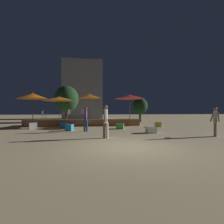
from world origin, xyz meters
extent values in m
plane|color=#D1B784|center=(0.00, 0.00, 0.00)|extent=(120.00, 120.00, 0.00)
cube|color=olive|center=(-2.02, 10.59, 0.29)|extent=(10.71, 2.32, 0.59)
cube|color=#CCB793|center=(-2.02, 9.47, 0.63)|extent=(10.71, 0.12, 0.08)
cylinder|color=brown|center=(-1.48, 9.26, 1.29)|extent=(0.05, 0.05, 2.58)
cone|color=orange|center=(-1.48, 9.26, 2.76)|extent=(2.20, 2.20, 0.36)
sphere|color=orange|center=(-1.48, 9.26, 2.98)|extent=(0.08, 0.08, 0.08)
cylinder|color=brown|center=(-4.15, 9.38, 1.17)|extent=(0.05, 0.05, 2.33)
cone|color=orange|center=(-4.15, 9.38, 2.51)|extent=(2.93, 2.93, 0.36)
sphere|color=orange|center=(-4.15, 9.38, 2.73)|extent=(0.08, 0.08, 0.08)
cylinder|color=brown|center=(2.25, 9.08, 1.28)|extent=(0.05, 0.05, 2.56)
cone|color=red|center=(2.25, 9.08, 2.74)|extent=(2.76, 2.76, 0.36)
sphere|color=red|center=(2.25, 9.08, 2.96)|extent=(0.08, 0.08, 0.08)
cylinder|color=brown|center=(-6.39, 9.28, 1.24)|extent=(0.05, 0.05, 2.47)
cone|color=orange|center=(-6.39, 9.28, 2.72)|extent=(2.70, 2.70, 0.50)
sphere|color=orange|center=(-6.39, 9.28, 3.01)|extent=(0.08, 0.08, 0.08)
cube|color=#2D9EDB|center=(-2.92, 6.11, 0.23)|extent=(0.59, 0.59, 0.46)
cube|color=white|center=(2.45, 4.06, 0.20)|extent=(0.61, 0.61, 0.40)
cube|color=white|center=(-5.97, 7.90, 0.24)|extent=(0.75, 0.75, 0.48)
cube|color=#2D9EDB|center=(-3.56, 8.19, 0.24)|extent=(0.62, 0.62, 0.48)
cube|color=yellow|center=(4.60, 8.08, 0.21)|extent=(0.60, 0.60, 0.43)
cube|color=#4CC651|center=(0.94, 6.89, 0.20)|extent=(0.73, 0.73, 0.41)
cylinder|color=#2D4C7F|center=(-1.67, 5.39, 0.39)|extent=(0.13, 0.13, 0.78)
cylinder|color=#2D4C7F|center=(-1.83, 5.37, 0.39)|extent=(0.13, 0.13, 0.78)
cylinder|color=#2D4C7F|center=(-1.75, 5.38, 0.86)|extent=(0.20, 0.20, 0.24)
cylinder|color=purple|center=(-1.75, 5.38, 1.18)|extent=(0.20, 0.20, 0.60)
cylinder|color=brown|center=(-1.77, 5.54, 1.11)|extent=(0.09, 0.09, 0.53)
cylinder|color=brown|center=(-1.73, 5.21, 1.11)|extent=(0.10, 0.18, 0.54)
sphere|color=brown|center=(-1.75, 5.38, 1.59)|extent=(0.21, 0.21, 0.21)
cylinder|color=#997051|center=(5.50, 2.16, 0.38)|extent=(0.13, 0.13, 0.76)
cylinder|color=#997051|center=(5.42, 2.02, 0.38)|extent=(0.13, 0.13, 0.76)
cylinder|color=white|center=(5.46, 2.09, 0.84)|extent=(0.20, 0.20, 0.24)
cylinder|color=beige|center=(5.46, 2.09, 1.15)|extent=(0.20, 0.20, 0.58)
cylinder|color=#997051|center=(5.32, 2.17, 1.08)|extent=(0.23, 0.18, 0.52)
cylinder|color=#997051|center=(5.60, 2.01, 1.08)|extent=(0.16, 0.14, 0.52)
sphere|color=#997051|center=(5.46, 2.09, 1.55)|extent=(0.21, 0.21, 0.21)
cylinder|color=brown|center=(-0.75, 2.39, 0.40)|extent=(0.13, 0.13, 0.81)
cylinder|color=white|center=(-0.59, 2.32, 0.40)|extent=(0.13, 0.13, 0.81)
cylinder|color=white|center=(-0.67, 2.35, 0.89)|extent=(0.21, 0.21, 0.24)
cylinder|color=white|center=(-0.67, 2.35, 1.22)|extent=(0.21, 0.21, 0.62)
cylinder|color=brown|center=(-0.74, 2.20, 1.15)|extent=(0.12, 0.13, 0.55)
cylinder|color=brown|center=(-0.60, 2.51, 1.15)|extent=(0.14, 0.17, 0.56)
sphere|color=brown|center=(-0.67, 2.35, 1.64)|extent=(0.22, 0.22, 0.22)
cylinder|color=#2D3338|center=(-3.59, 10.63, 0.89)|extent=(0.02, 0.02, 0.45)
cylinder|color=#2D3338|center=(-3.75, 10.38, 0.89)|extent=(0.02, 0.02, 0.45)
cylinder|color=#2D3338|center=(-3.34, 10.47, 0.89)|extent=(0.02, 0.02, 0.45)
cylinder|color=#2D3338|center=(-3.49, 10.22, 0.89)|extent=(0.02, 0.02, 0.45)
cylinder|color=#2D3338|center=(-3.54, 10.42, 1.12)|extent=(0.40, 0.40, 0.02)
cube|color=#2D3338|center=(-3.40, 10.33, 1.34)|extent=(0.22, 0.32, 0.45)
cylinder|color=#2D3338|center=(-5.55, 10.12, 0.89)|extent=(0.02, 0.02, 0.45)
cylinder|color=#2D3338|center=(-5.50, 10.42, 0.89)|extent=(0.02, 0.02, 0.45)
cylinder|color=#2D3338|center=(-5.84, 10.17, 0.89)|extent=(0.02, 0.02, 0.45)
cylinder|color=#2D3338|center=(-5.80, 10.47, 0.89)|extent=(0.02, 0.02, 0.45)
cylinder|color=#2D3338|center=(-5.67, 10.29, 1.12)|extent=(0.40, 0.40, 0.02)
cube|color=#2D3338|center=(-5.84, 10.32, 1.34)|extent=(0.08, 0.36, 0.45)
cylinder|color=#47474C|center=(-1.96, 11.46, 0.89)|extent=(0.02, 0.02, 0.45)
cylinder|color=#47474C|center=(-2.23, 11.34, 0.89)|extent=(0.02, 0.02, 0.45)
cylinder|color=#47474C|center=(-1.83, 11.19, 0.89)|extent=(0.02, 0.02, 0.45)
cylinder|color=#47474C|center=(-2.11, 11.06, 0.89)|extent=(0.02, 0.02, 0.45)
cylinder|color=#47474C|center=(-2.03, 11.26, 1.12)|extent=(0.40, 0.40, 0.02)
cube|color=#47474C|center=(-1.96, 11.11, 1.34)|extent=(0.34, 0.18, 0.45)
cylinder|color=#47474C|center=(-2.09, 9.80, 0.89)|extent=(0.02, 0.02, 0.45)
cylinder|color=#47474C|center=(-1.81, 9.92, 0.89)|extent=(0.02, 0.02, 0.45)
cylinder|color=#47474C|center=(-2.21, 10.07, 0.89)|extent=(0.02, 0.02, 0.45)
cylinder|color=#47474C|center=(-1.93, 10.19, 0.89)|extent=(0.02, 0.02, 0.45)
cylinder|color=#47474C|center=(-2.01, 10.00, 1.12)|extent=(0.40, 0.40, 0.02)
cube|color=#47474C|center=(-2.08, 10.15, 1.34)|extent=(0.34, 0.17, 0.45)
cylinder|color=#E54C99|center=(2.55, 1.88, 0.02)|extent=(0.28, 0.28, 0.03)
cylinder|color=#3D2B1C|center=(-4.33, 16.17, 0.79)|extent=(0.28, 0.28, 1.58)
ellipsoid|color=#1E4223|center=(-4.33, 16.17, 2.96)|extent=(3.06, 3.06, 3.36)
cylinder|color=#3D2B1C|center=(5.15, 15.29, 0.60)|extent=(0.28, 0.28, 1.20)
ellipsoid|color=#19381E|center=(5.15, 15.29, 2.07)|extent=(1.95, 1.95, 2.14)
cube|color=gray|center=(-2.58, 25.94, 5.30)|extent=(7.13, 3.51, 10.60)
camera|label=1|loc=(-1.59, -6.78, 1.44)|focal=28.00mm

